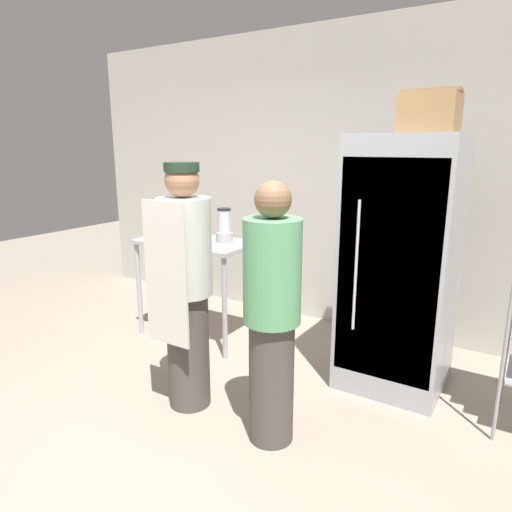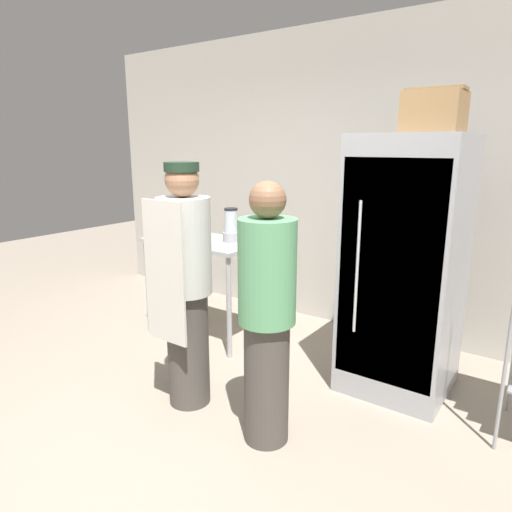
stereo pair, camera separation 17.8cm
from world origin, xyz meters
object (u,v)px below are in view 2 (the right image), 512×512
object	(u,v)px
donut_box	(178,234)
person_customer	(267,315)
refrigerator	(404,267)
blender_pitcher	(231,227)
cardboard_storage_box	(434,111)
person_baker	(185,284)

from	to	relation	value
donut_box	person_customer	bearing A→B (deg)	-29.13
refrigerator	person_customer	world-z (taller)	refrigerator
blender_pitcher	person_customer	size ratio (longest dim) A/B	0.19
blender_pitcher	donut_box	bearing A→B (deg)	-155.64
cardboard_storage_box	donut_box	bearing A→B (deg)	-176.40
cardboard_storage_box	refrigerator	bearing A→B (deg)	147.29
donut_box	person_baker	distance (m)	1.25
person_baker	person_customer	bearing A→B (deg)	-2.75
refrigerator	person_baker	xyz separation A→B (m)	(-1.12, -1.07, -0.05)
person_baker	donut_box	bearing A→B (deg)	136.74
person_baker	refrigerator	bearing A→B (deg)	43.81
refrigerator	cardboard_storage_box	distance (m)	1.07
refrigerator	donut_box	size ratio (longest dim) A/B	6.43
blender_pitcher	person_customer	bearing A→B (deg)	-44.03
person_customer	blender_pitcher	bearing A→B (deg)	135.97
person_customer	person_baker	bearing A→B (deg)	177.25
person_customer	donut_box	bearing A→B (deg)	150.87
donut_box	person_baker	world-z (taller)	person_baker
cardboard_storage_box	person_baker	world-z (taller)	cardboard_storage_box
blender_pitcher	person_baker	bearing A→B (deg)	-67.10
refrigerator	person_baker	bearing A→B (deg)	-136.19
donut_box	cardboard_storage_box	xyz separation A→B (m)	(2.15, 0.14, 1.01)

